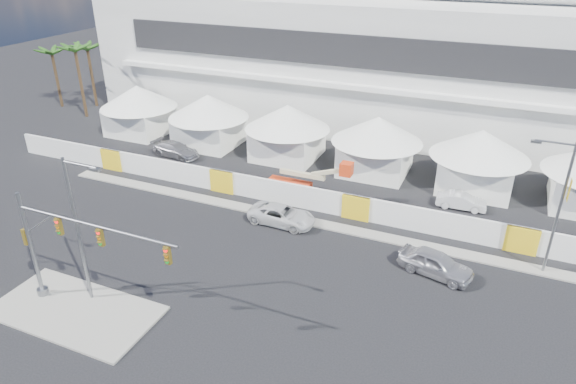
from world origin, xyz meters
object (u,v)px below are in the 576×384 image
at_px(lot_car_c, 175,150).
at_px(sedan_silver, 436,263).
at_px(pickup_curb, 282,215).
at_px(lot_car_a, 461,201).
at_px(boom_lift, 296,185).
at_px(streetlight_median, 79,223).
at_px(streetlight_curb, 558,200).
at_px(traffic_mast, 60,248).

bearing_deg(lot_car_c, sedan_silver, -104.80).
xyz_separation_m(pickup_curb, lot_car_a, (12.42, 8.12, -0.07)).
relative_size(lot_car_c, boom_lift, 0.68).
bearing_deg(boom_lift, sedan_silver, -28.40).
distance_m(lot_car_c, streetlight_median, 23.42).
bearing_deg(streetlight_median, streetlight_curb, 29.48).
bearing_deg(streetlight_median, boom_lift, 71.90).
bearing_deg(boom_lift, traffic_mast, -109.51).
relative_size(lot_car_a, traffic_mast, 0.36).
distance_m(pickup_curb, lot_car_c, 17.37).
bearing_deg(streetlight_median, traffic_mast, -130.66).
bearing_deg(streetlight_curb, pickup_curb, -176.84).
bearing_deg(traffic_mast, streetlight_median, 49.34).
bearing_deg(pickup_curb, streetlight_median, 154.16).
bearing_deg(sedan_silver, streetlight_curb, -50.34).
bearing_deg(lot_car_a, streetlight_median, 134.37).
distance_m(streetlight_median, streetlight_curb, 28.74).
xyz_separation_m(lot_car_c, streetlight_curb, (33.71, -7.08, 4.62)).
relative_size(pickup_curb, lot_car_a, 1.32).
distance_m(sedan_silver, traffic_mast, 23.10).
relative_size(lot_car_a, streetlight_median, 0.43).
bearing_deg(streetlight_median, lot_car_c, 112.26).
height_order(lot_car_a, streetlight_median, streetlight_median).
bearing_deg(traffic_mast, pickup_curb, 61.98).
relative_size(lot_car_a, boom_lift, 0.53).
height_order(streetlight_median, streetlight_curb, streetlight_median).
height_order(pickup_curb, streetlight_median, streetlight_median).
height_order(sedan_silver, pickup_curb, sedan_silver).
relative_size(streetlight_median, boom_lift, 1.24).
height_order(traffic_mast, streetlight_median, streetlight_median).
bearing_deg(boom_lift, lot_car_c, 167.29).
xyz_separation_m(traffic_mast, boom_lift, (6.68, 18.90, -3.11)).
xyz_separation_m(lot_car_c, streetlight_median, (8.69, -21.23, 4.74)).
bearing_deg(sedan_silver, lot_car_c, 83.43).
relative_size(traffic_mast, streetlight_median, 1.18).
height_order(sedan_silver, boom_lift, boom_lift).
bearing_deg(lot_car_c, pickup_curb, -112.17).
bearing_deg(lot_car_c, boom_lift, -97.06).
bearing_deg(lot_car_a, pickup_curb, 119.50).
bearing_deg(lot_car_a, sedan_silver, 173.79).
height_order(traffic_mast, streetlight_curb, streetlight_curb).
distance_m(traffic_mast, boom_lift, 20.28).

